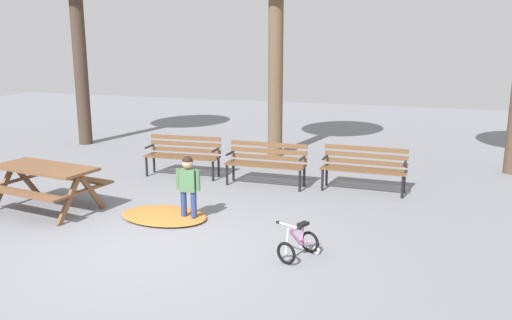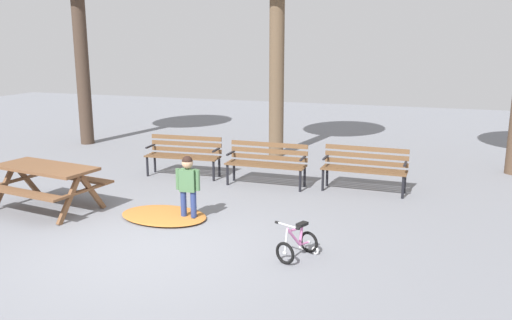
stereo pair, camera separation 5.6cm
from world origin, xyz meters
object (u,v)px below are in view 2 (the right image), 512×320
object	(u,v)px
park_bench_left	(267,160)
park_bench_right	(365,165)
park_bench_far_left	(184,152)
child_standing	(188,183)
picnic_table	(46,176)
kids_bicycle	(297,244)

from	to	relation	value
park_bench_left	park_bench_right	xyz separation A→B (m)	(1.90, 0.20, 0.00)
park_bench_far_left	child_standing	bearing A→B (deg)	-61.96
park_bench_right	child_standing	world-z (taller)	child_standing
picnic_table	kids_bicycle	bearing A→B (deg)	-7.56
park_bench_far_left	picnic_table	bearing A→B (deg)	-112.01
picnic_table	child_standing	bearing A→B (deg)	6.62
child_standing	kids_bicycle	size ratio (longest dim) A/B	1.68
park_bench_far_left	park_bench_left	world-z (taller)	same
park_bench_far_left	park_bench_right	xyz separation A→B (m)	(3.81, 0.06, 0.00)
park_bench_far_left	kids_bicycle	distance (m)	4.88
park_bench_far_left	park_bench_left	size ratio (longest dim) A/B	1.02
picnic_table	park_bench_far_left	size ratio (longest dim) A/B	1.21
park_bench_far_left	park_bench_right	distance (m)	3.81
park_bench_right	kids_bicycle	bearing A→B (deg)	-96.27
picnic_table	child_standing	size ratio (longest dim) A/B	1.86
kids_bicycle	park_bench_right	bearing A→B (deg)	83.73
park_bench_right	child_standing	size ratio (longest dim) A/B	1.51
park_bench_left	kids_bicycle	world-z (taller)	park_bench_left
picnic_table	park_bench_right	world-z (taller)	park_bench_right
picnic_table	park_bench_left	bearing A→B (deg)	41.65
child_standing	kids_bicycle	bearing A→B (deg)	-23.72
park_bench_far_left	kids_bicycle	size ratio (longest dim) A/B	2.57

